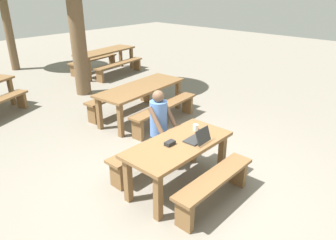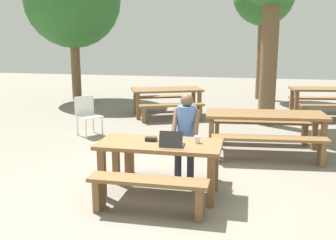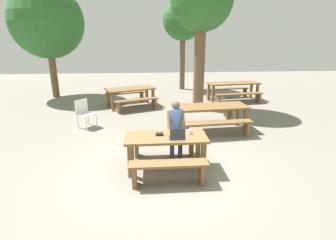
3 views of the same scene
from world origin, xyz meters
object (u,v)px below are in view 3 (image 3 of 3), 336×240
small_pouch (159,134)px  person_seated (176,125)px  laptop (177,136)px  tree_left (47,22)px  picnic_table_mid (130,91)px  coffee_mug (190,132)px  tree_right (201,2)px  picnic_table_distant (210,109)px  picnic_table_front (166,141)px  plastic_chair (85,113)px  picnic_table_rear (233,85)px  tree_rear (183,21)px

small_pouch → person_seated: person_seated is taller
laptop → tree_left: tree_left is taller
tree_left → picnic_table_mid: bearing=-30.4°
person_seated → coffee_mug: bearing=-66.1°
laptop → tree_right: size_ratio=0.06×
small_pouch → picnic_table_distant: (1.54, 2.21, -0.12)m
picnic_table_front → small_pouch: 0.20m
picnic_table_front → coffee_mug: size_ratio=17.91×
plastic_chair → picnic_table_rear: bearing=-22.1°
plastic_chair → tree_right: bearing=-25.2°
plastic_chair → picnic_table_mid: 2.65m
picnic_table_distant → tree_right: 3.87m
picnic_table_front → plastic_chair: size_ratio=1.97×
person_seated → tree_left: bearing=125.3°
small_pouch → tree_left: 8.67m
picnic_table_rear → small_pouch: bearing=-128.0°
person_seated → plastic_chair: (-2.46, 2.23, -0.28)m
plastic_chair → person_seated: bearing=-93.4°
picnic_table_front → picnic_table_distant: bearing=57.9°
picnic_table_distant → picnic_table_rear: bearing=58.2°
tree_rear → picnic_table_distant: bearing=-90.1°
picnic_table_front → laptop: bearing=-42.8°
picnic_table_front → picnic_table_mid: same height
coffee_mug → tree_right: tree_right is taller
picnic_table_rear → tree_right: size_ratio=0.46×
coffee_mug → person_seated: bearing=113.9°
plastic_chair → tree_left: 5.59m
coffee_mug → picnic_table_mid: bearing=106.1°
person_seated → picnic_table_mid: (-1.25, 4.59, -0.12)m
laptop → plastic_chair: laptop is taller
picnic_table_rear → picnic_table_distant: 4.01m
picnic_table_front → tree_rear: tree_rear is taller
coffee_mug → picnic_table_mid: (-1.47, 5.10, -0.15)m
tree_left → picnic_table_distant: bearing=-40.2°
plastic_chair → picnic_table_distant: (3.62, -0.57, 0.18)m
laptop → small_pouch: size_ratio=2.03×
small_pouch → plastic_chair: plastic_chair is taller
person_seated → tree_rear: size_ratio=0.30×
picnic_table_front → tree_rear: 9.09m
coffee_mug → person_seated: person_seated is taller
small_pouch → picnic_table_mid: (-0.86, 5.12, -0.13)m
person_seated → picnic_table_distant: bearing=55.2°
picnic_table_distant → tree_right: size_ratio=0.44×
plastic_chair → picnic_table_distant: plastic_chair is taller
coffee_mug → tree_right: bearing=77.1°
picnic_table_rear → tree_rear: 4.20m
laptop → picnic_table_front: bearing=-44.8°
picnic_table_mid → tree_right: size_ratio=0.41×
tree_left → tree_rear: bearing=13.2°
small_pouch → tree_right: 5.69m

